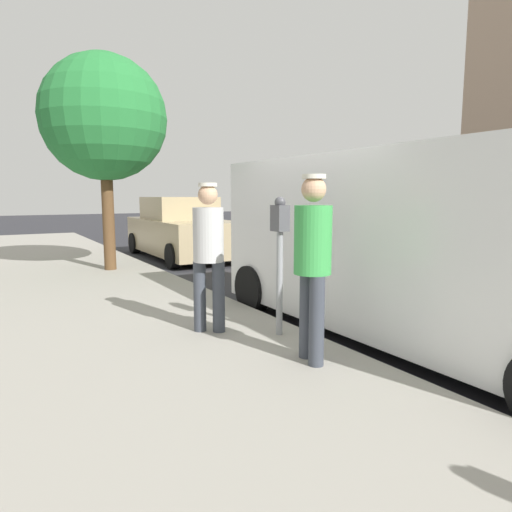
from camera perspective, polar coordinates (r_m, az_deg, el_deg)
ground_plane at (r=6.03m, az=13.16°, el=-8.73°), size 80.00×80.00×0.00m
sidewalk_slab at (r=4.48m, az=-22.33°, el=-13.92°), size 5.00×32.00×0.15m
parking_meter_near at (r=4.87m, az=3.04°, el=1.77°), size 0.14×0.18×1.52m
pedestrian_in_green at (r=4.09m, az=7.19°, el=-0.03°), size 0.34×0.35×1.72m
pedestrian_in_gray at (r=5.02m, az=-6.04°, el=1.03°), size 0.34×0.34×1.67m
parked_van at (r=5.47m, az=19.56°, el=1.70°), size 2.16×5.22×2.15m
parked_sedan_behind at (r=12.39m, az=-9.42°, el=3.22°), size 1.99×4.42×1.65m
street_tree at (r=9.91m, az=-18.70°, el=16.17°), size 2.50×2.50×4.33m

